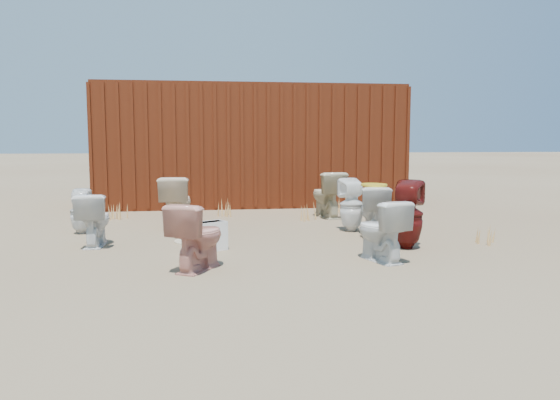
{
  "coord_description": "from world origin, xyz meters",
  "views": [
    {
      "loc": [
        -0.95,
        -6.3,
        1.32
      ],
      "look_at": [
        0.0,
        0.6,
        0.55
      ],
      "focal_mm": 35.0,
      "sensor_mm": 36.0,
      "label": 1
    }
  ],
  "objects": [
    {
      "name": "ground",
      "position": [
        0.0,
        0.0,
        0.0
      ],
      "size": [
        100.0,
        100.0,
        0.0
      ],
      "primitive_type": "plane",
      "color": "brown",
      "rests_on": "ground"
    },
    {
      "name": "shipping_container",
      "position": [
        0.0,
        5.2,
        1.2
      ],
      "size": [
        6.0,
        2.4,
        2.4
      ],
      "primitive_type": "cube",
      "color": "#531D0D",
      "rests_on": "ground"
    },
    {
      "name": "toilet_front_a",
      "position": [
        -2.33,
        0.67,
        0.33
      ],
      "size": [
        0.38,
        0.65,
        0.66
      ],
      "primitive_type": "imported",
      "rotation": [
        0.0,
        0.0,
        3.13
      ],
      "color": "white",
      "rests_on": "ground"
    },
    {
      "name": "toilet_front_pink",
      "position": [
        -1.04,
        -0.78,
        0.35
      ],
      "size": [
        0.68,
        0.78,
        0.69
      ],
      "primitive_type": "imported",
      "rotation": [
        0.0,
        0.0,
        2.61
      ],
      "color": "tan",
      "rests_on": "ground"
    },
    {
      "name": "toilet_front_c",
      "position": [
        0.94,
        -0.65,
        0.34
      ],
      "size": [
        0.56,
        0.75,
        0.68
      ],
      "primitive_type": "imported",
      "rotation": [
        0.0,
        0.0,
        3.45
      ],
      "color": "silver",
      "rests_on": "ground"
    },
    {
      "name": "toilet_front_maroon",
      "position": [
        1.47,
        -0.02,
        0.42
      ],
      "size": [
        0.52,
        0.52,
        0.83
      ],
      "primitive_type": "imported",
      "rotation": [
        0.0,
        0.0,
        2.59
      ],
      "color": "#5B120F",
      "rests_on": "ground"
    },
    {
      "name": "toilet_back_a",
      "position": [
        -2.69,
        1.63,
        0.32
      ],
      "size": [
        0.29,
        0.29,
        0.63
      ],
      "primitive_type": "imported",
      "rotation": [
        0.0,
        0.0,
        3.14
      ],
      "color": "white",
      "rests_on": "ground"
    },
    {
      "name": "toilet_back_beige_left",
      "position": [
        -1.38,
        1.94,
        0.39
      ],
      "size": [
        0.51,
        0.81,
        0.78
      ],
      "primitive_type": "imported",
      "rotation": [
        0.0,
        0.0,
        3.04
      ],
      "color": "beige",
      "rests_on": "ground"
    },
    {
      "name": "toilet_back_beige_right",
      "position": [
        1.1,
        2.76,
        0.39
      ],
      "size": [
        0.58,
        0.84,
        0.78
      ],
      "primitive_type": "imported",
      "rotation": [
        0.0,
        0.0,
        3.34
      ],
      "color": "#C4B78F",
      "rests_on": "ground"
    },
    {
      "name": "toilet_back_yellowlid",
      "position": [
        1.33,
        0.88,
        0.35
      ],
      "size": [
        0.49,
        0.73,
        0.7
      ],
      "primitive_type": "imported",
      "rotation": [
        0.0,
        0.0,
        2.99
      ],
      "color": "silver",
      "rests_on": "ground"
    },
    {
      "name": "toilet_back_e",
      "position": [
        1.15,
        1.31,
        0.38
      ],
      "size": [
        0.38,
        0.39,
        0.77
      ],
      "primitive_type": "imported",
      "rotation": [
        0.0,
        0.0,
        3.26
      ],
      "color": "white",
      "rests_on": "ground"
    },
    {
      "name": "yellow_lid",
      "position": [
        1.33,
        0.88,
        0.71
      ],
      "size": [
        0.35,
        0.44,
        0.02
      ],
      "primitive_type": "ellipsoid",
      "color": "gold",
      "rests_on": "toilet_back_yellowlid"
    },
    {
      "name": "loose_tank",
      "position": [
        -0.95,
        0.15,
        0.17
      ],
      "size": [
        0.53,
        0.43,
        0.35
      ],
      "primitive_type": "cube",
      "rotation": [
        0.0,
        0.0,
        0.54
      ],
      "color": "white",
      "rests_on": "ground"
    },
    {
      "name": "loose_lid_near",
      "position": [
        -1.17,
        0.77,
        0.01
      ],
      "size": [
        0.47,
        0.56,
        0.02
      ],
      "primitive_type": "ellipsoid",
      "rotation": [
        0.0,
        0.0,
        -0.19
      ],
      "color": "#CBB793",
      "rests_on": "ground"
    },
    {
      "name": "loose_lid_far",
      "position": [
        -1.13,
        1.29,
        0.01
      ],
      "size": [
        0.54,
        0.58,
        0.02
      ],
      "primitive_type": "ellipsoid",
      "rotation": [
        0.0,
        0.0,
        0.49
      ],
      "color": "beige",
      "rests_on": "ground"
    },
    {
      "name": "weed_clump_a",
      "position": [
        -2.39,
        3.05,
        0.13
      ],
      "size": [
        0.36,
        0.36,
        0.26
      ],
      "primitive_type": "cone",
      "color": "tan",
      "rests_on": "ground"
    },
    {
      "name": "weed_clump_b",
      "position": [
        0.75,
        2.4,
        0.14
      ],
      "size": [
        0.32,
        0.32,
        0.28
      ],
      "primitive_type": "cone",
      "color": "tan",
      "rests_on": "ground"
    },
    {
      "name": "weed_clump_c",
      "position": [
        2.3,
        2.44,
        0.16
      ],
      "size": [
        0.36,
        0.36,
        0.32
      ],
      "primitive_type": "cone",
      "color": "tan",
      "rests_on": "ground"
    },
    {
      "name": "weed_clump_d",
      "position": [
        -0.66,
        3.15,
        0.14
      ],
      "size": [
        0.3,
        0.3,
        0.27
      ],
      "primitive_type": "cone",
      "color": "tan",
      "rests_on": "ground"
    },
    {
      "name": "weed_clump_e",
      "position": [
        1.5,
        3.23,
        0.17
      ],
      "size": [
        0.34,
        0.34,
        0.34
      ],
      "primitive_type": "cone",
      "color": "tan",
      "rests_on": "ground"
    },
    {
      "name": "weed_clump_f",
      "position": [
        2.6,
        0.11,
        0.11
      ],
      "size": [
        0.28,
        0.28,
        0.22
      ],
      "primitive_type": "cone",
      "color": "tan",
      "rests_on": "ground"
    }
  ]
}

